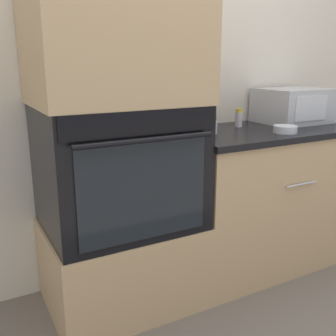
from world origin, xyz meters
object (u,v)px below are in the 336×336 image
at_px(microwave, 292,106).
at_px(condiment_jar_near, 213,120).
at_px(condiment_jar_mid, 213,127).
at_px(condiment_jar_far, 239,118).
at_px(bowl, 285,129).
at_px(wall_oven, 119,166).
at_px(knife_block, 198,112).

distance_m(microwave, condiment_jar_near, 0.60).
height_order(condiment_jar_mid, condiment_jar_far, condiment_jar_far).
relative_size(condiment_jar_near, condiment_jar_mid, 1.43).
distance_m(condiment_jar_mid, condiment_jar_far, 0.31).
bearing_deg(condiment_jar_far, condiment_jar_mid, -155.18).
bearing_deg(condiment_jar_far, bowl, -71.59).
bearing_deg(condiment_jar_near, condiment_jar_far, -11.62).
relative_size(bowl, condiment_jar_far, 1.18).
relative_size(wall_oven, bowl, 5.60).
distance_m(microwave, knife_block, 0.72).
bearing_deg(wall_oven, condiment_jar_near, 13.27).
relative_size(wall_oven, condiment_jar_mid, 10.11).
xyz_separation_m(wall_oven, microwave, (1.28, 0.11, 0.23)).
relative_size(microwave, condiment_jar_mid, 5.79).
xyz_separation_m(microwave, condiment_jar_near, (-0.59, 0.05, -0.06)).
height_order(microwave, bowl, microwave).
xyz_separation_m(microwave, bowl, (-0.33, -0.28, -0.09)).
bearing_deg(knife_block, microwave, -2.15).
height_order(microwave, condiment_jar_far, microwave).
relative_size(knife_block, bowl, 1.95).
relative_size(condiment_jar_mid, condiment_jar_far, 0.65).
distance_m(knife_block, condiment_jar_far, 0.30).
distance_m(microwave, condiment_jar_far, 0.43).
bearing_deg(knife_block, condiment_jar_near, 12.10).
distance_m(knife_block, condiment_jar_mid, 0.16).
relative_size(knife_block, condiment_jar_near, 2.47).
xyz_separation_m(knife_block, condiment_jar_mid, (0.01, -0.14, -0.07)).
xyz_separation_m(wall_oven, condiment_jar_near, (0.68, 0.16, 0.17)).
bearing_deg(microwave, bowl, -139.99).
bearing_deg(bowl, knife_block, 142.39).
relative_size(wall_oven, condiment_jar_near, 7.08).
bearing_deg(microwave, condiment_jar_mid, -171.19).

